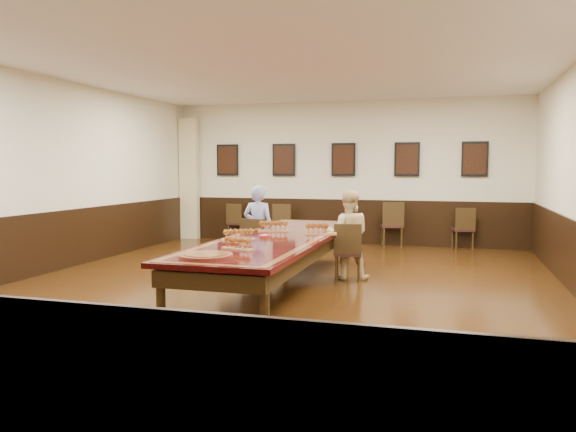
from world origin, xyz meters
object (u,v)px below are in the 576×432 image
(carved_platter, at_px, (206,256))
(spare_chair_a, at_px, (238,222))
(chair_man, at_px, (256,245))
(spare_chair_b, at_px, (283,223))
(conference_table, at_px, (278,246))
(spare_chair_c, at_px, (392,224))
(chair_woman, at_px, (348,251))
(person_man, at_px, (258,228))
(person_woman, at_px, (348,235))
(spare_chair_d, at_px, (463,228))

(carved_platter, bearing_deg, spare_chair_a, 108.58)
(chair_man, bearing_deg, spare_chair_b, -78.78)
(spare_chair_b, distance_m, conference_table, 4.86)
(spare_chair_c, bearing_deg, spare_chair_b, -10.33)
(chair_woman, distance_m, conference_table, 1.24)
(chair_man, relative_size, chair_woman, 1.01)
(person_man, distance_m, conference_table, 1.44)
(chair_man, xyz_separation_m, person_woman, (1.56, -0.16, 0.24))
(person_woman, bearing_deg, spare_chair_b, -68.82)
(chair_man, bearing_deg, person_woman, 175.68)
(spare_chair_c, bearing_deg, carved_platter, 66.20)
(person_man, relative_size, conference_table, 0.29)
(chair_man, height_order, spare_chair_c, spare_chair_c)
(spare_chair_a, height_order, person_woman, person_woman)
(chair_woman, xyz_separation_m, spare_chair_d, (1.75, 3.93, 0.00))
(person_man, distance_m, carved_platter, 3.29)
(spare_chair_b, relative_size, spare_chair_d, 1.02)
(carved_platter, bearing_deg, person_man, 99.34)
(spare_chair_b, height_order, spare_chair_c, spare_chair_c)
(chair_man, relative_size, person_man, 0.63)
(chair_man, distance_m, chair_woman, 1.60)
(spare_chair_c, bearing_deg, conference_table, 64.00)
(chair_woman, bearing_deg, conference_table, 37.40)
(chair_woman, bearing_deg, spare_chair_c, -103.12)
(chair_man, bearing_deg, spare_chair_d, -130.53)
(carved_platter, bearing_deg, chair_woman, 70.26)
(spare_chair_a, relative_size, conference_table, 0.18)
(person_woman, distance_m, conference_table, 1.29)
(spare_chair_d, distance_m, person_man, 4.89)
(spare_chair_b, relative_size, carved_platter, 1.30)
(spare_chair_b, relative_size, person_woman, 0.65)
(spare_chair_a, distance_m, spare_chair_b, 1.17)
(person_woman, xyz_separation_m, carved_platter, (-1.02, -2.99, 0.08))
(carved_platter, bearing_deg, person_woman, 71.08)
(chair_man, bearing_deg, carved_platter, 101.35)
(spare_chair_a, bearing_deg, spare_chair_c, -171.41)
(person_woman, xyz_separation_m, conference_table, (-0.83, -0.98, -0.08))
(chair_woman, xyz_separation_m, carved_platter, (-1.04, -2.90, 0.33))
(chair_woman, relative_size, person_man, 0.62)
(chair_man, bearing_deg, person_man, -90.00)
(chair_woman, bearing_deg, spare_chair_d, -123.17)
(spare_chair_c, height_order, person_woman, person_woman)
(chair_man, distance_m, spare_chair_a, 4.06)
(chair_woman, xyz_separation_m, person_man, (-1.57, 0.35, 0.27))
(person_man, xyz_separation_m, carved_platter, (0.53, -3.25, 0.06))
(chair_man, height_order, chair_woman, chair_man)
(chair_woman, bearing_deg, carved_platter, 61.16)
(person_man, bearing_deg, spare_chair_d, -131.26)
(spare_chair_d, distance_m, carved_platter, 7.38)
(person_man, bearing_deg, chair_man, 90.00)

